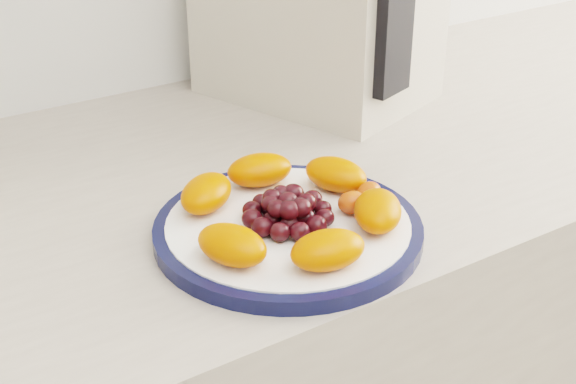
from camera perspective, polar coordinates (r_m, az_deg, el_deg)
plate_rim at (r=0.79m, az=-0.00°, el=-2.73°), size 0.27×0.27×0.01m
plate_face at (r=0.79m, az=-0.00°, el=-2.66°), size 0.24×0.24×0.02m
fruit_plate at (r=0.78m, az=0.30°, el=-0.99°), size 0.23×0.23×0.03m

